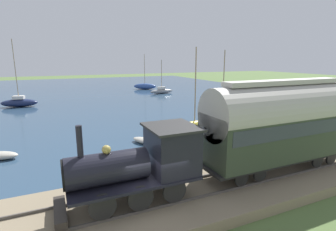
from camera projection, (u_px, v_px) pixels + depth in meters
ground_plane at (152, 209)px, 11.68m from camera, size 200.00×200.00×0.00m
harbor_water at (72, 94)px, 49.95m from camera, size 80.00×80.00×0.01m
rail_embankment at (151, 204)px, 11.65m from camera, size 5.25×56.00×0.64m
steam_locomotive at (144, 160)px, 11.08m from camera, size 2.35×6.01×3.52m
passenger_coach at (281, 121)px, 13.98m from camera, size 2.61×9.18×4.87m
sailboat_navy at (19, 102)px, 36.15m from camera, size 2.48×4.89×9.09m
sailboat_blue at (145, 86)px, 56.75m from camera, size 3.89×4.84×7.42m
sailboat_yellow at (194, 128)px, 22.57m from camera, size 1.32×3.94×7.49m
sailboat_gray at (162, 91)px, 49.96m from camera, size 1.63×4.96×6.29m
sailboat_red at (222, 117)px, 27.09m from camera, size 2.29×5.00×7.39m
rowboat_near_shore at (0, 155)px, 17.43m from camera, size 1.79×2.55×0.50m
rowboat_mid_harbor at (147, 141)px, 20.54m from camera, size 2.94×2.30×0.44m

